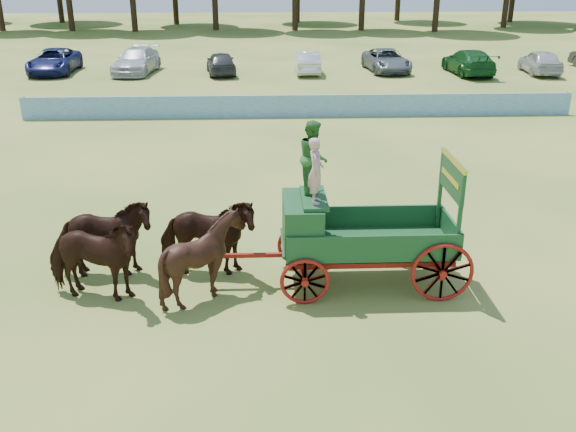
# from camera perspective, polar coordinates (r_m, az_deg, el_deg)

# --- Properties ---
(ground) EXTENTS (160.00, 160.00, 0.00)m
(ground) POSITION_cam_1_polar(r_m,az_deg,el_deg) (14.17, 9.56, -8.24)
(ground) COLOR #A99E4C
(ground) RESTS_ON ground
(horse_lead_left) EXTENTS (2.49, 1.51, 1.96)m
(horse_lead_left) POSITION_cam_1_polar(r_m,az_deg,el_deg) (14.57, -17.00, -3.73)
(horse_lead_left) COLOR black
(horse_lead_left) RESTS_ON ground
(horse_lead_right) EXTENTS (2.39, 1.22, 1.96)m
(horse_lead_right) POSITION_cam_1_polar(r_m,az_deg,el_deg) (15.53, -16.06, -1.97)
(horse_lead_right) COLOR black
(horse_lead_right) RESTS_ON ground
(horse_wheel_left) EXTENTS (1.87, 1.68, 1.96)m
(horse_wheel_left) POSITION_cam_1_polar(r_m,az_deg,el_deg) (14.14, -7.54, -3.68)
(horse_wheel_left) COLOR black
(horse_wheel_left) RESTS_ON ground
(horse_wheel_right) EXTENTS (2.37, 1.17, 1.96)m
(horse_wheel_right) POSITION_cam_1_polar(r_m,az_deg,el_deg) (15.14, -7.21, -1.88)
(horse_wheel_right) COLOR black
(horse_wheel_right) RESTS_ON ground
(farm_dray) EXTENTS (6.00, 2.00, 3.78)m
(farm_dray) POSITION_cam_1_polar(r_m,az_deg,el_deg) (14.44, 4.27, -0.07)
(farm_dray) COLOR #9C1E0F
(farm_dray) RESTS_ON ground
(sponsor_banner) EXTENTS (26.00, 0.08, 1.05)m
(sponsor_banner) POSITION_cam_1_polar(r_m,az_deg,el_deg) (30.71, 1.08, 9.73)
(sponsor_banner) COLOR #1B5D97
(sponsor_banner) RESTS_ON ground
(parked_cars) EXTENTS (53.13, 7.25, 1.59)m
(parked_cars) POSITION_cam_1_polar(r_m,az_deg,el_deg) (42.69, 1.46, 13.54)
(parked_cars) COLOR silver
(parked_cars) RESTS_ON ground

